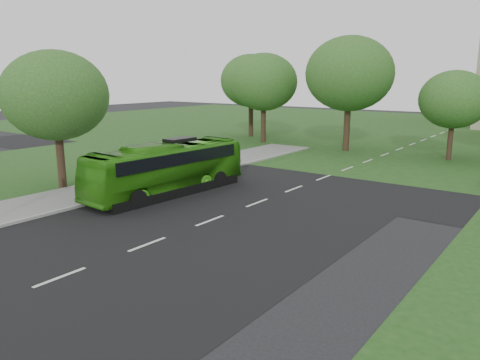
{
  "coord_description": "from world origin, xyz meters",
  "views": [
    {
      "loc": [
        13.83,
        -14.36,
        6.76
      ],
      "look_at": [
        0.07,
        4.33,
        1.6
      ],
      "focal_mm": 35.0,
      "sensor_mm": 36.0,
      "label": 1
    }
  ],
  "objects_px": {
    "tree_park_b": "(349,74)",
    "tree_park_f": "(251,81)",
    "bus": "(167,169)",
    "tree_side_near": "(55,96)",
    "tree_park_a": "(264,82)",
    "tree_park_c": "(454,100)"
  },
  "relations": [
    {
      "from": "tree_park_b",
      "to": "tree_park_f",
      "type": "height_order",
      "value": "tree_park_b"
    },
    {
      "from": "tree_park_a",
      "to": "tree_side_near",
      "type": "bearing_deg",
      "value": -86.68
    },
    {
      "from": "tree_park_b",
      "to": "tree_park_c",
      "type": "height_order",
      "value": "tree_park_b"
    },
    {
      "from": "tree_park_c",
      "to": "tree_park_b",
      "type": "bearing_deg",
      "value": -177.72
    },
    {
      "from": "tree_park_a",
      "to": "tree_park_f",
      "type": "xyz_separation_m",
      "value": [
        -3.9,
        3.32,
        0.09
      ]
    },
    {
      "from": "tree_park_f",
      "to": "tree_park_c",
      "type": "bearing_deg",
      "value": -7.91
    },
    {
      "from": "tree_park_b",
      "to": "bus",
      "type": "distance_m",
      "value": 22.19
    },
    {
      "from": "tree_park_f",
      "to": "bus",
      "type": "distance_m",
      "value": 27.78
    },
    {
      "from": "bus",
      "to": "tree_park_b",
      "type": "bearing_deg",
      "value": 88.71
    },
    {
      "from": "tree_park_a",
      "to": "bus",
      "type": "relative_size",
      "value": 0.85
    },
    {
      "from": "tree_park_b",
      "to": "tree_park_c",
      "type": "distance_m",
      "value": 9.14
    },
    {
      "from": "tree_park_f",
      "to": "bus",
      "type": "bearing_deg",
      "value": -65.26
    },
    {
      "from": "tree_park_a",
      "to": "tree_park_b",
      "type": "height_order",
      "value": "tree_park_b"
    },
    {
      "from": "tree_park_b",
      "to": "tree_park_f",
      "type": "relative_size",
      "value": 1.12
    },
    {
      "from": "tree_side_near",
      "to": "tree_park_a",
      "type": "bearing_deg",
      "value": 93.32
    },
    {
      "from": "tree_side_near",
      "to": "tree_park_c",
      "type": "bearing_deg",
      "value": 55.85
    },
    {
      "from": "tree_park_a",
      "to": "tree_park_b",
      "type": "distance_m",
      "value": 9.32
    },
    {
      "from": "tree_park_b",
      "to": "tree_side_near",
      "type": "xyz_separation_m",
      "value": [
        -7.87,
        -24.37,
        -1.34
      ]
    },
    {
      "from": "tree_park_f",
      "to": "tree_side_near",
      "type": "relative_size",
      "value": 1.11
    },
    {
      "from": "tree_park_a",
      "to": "tree_park_b",
      "type": "xyz_separation_m",
      "value": [
        9.29,
        -0.1,
        0.8
      ]
    },
    {
      "from": "tree_park_b",
      "to": "tree_side_near",
      "type": "distance_m",
      "value": 25.65
    },
    {
      "from": "tree_park_c",
      "to": "bus",
      "type": "bearing_deg",
      "value": -116.04
    }
  ]
}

